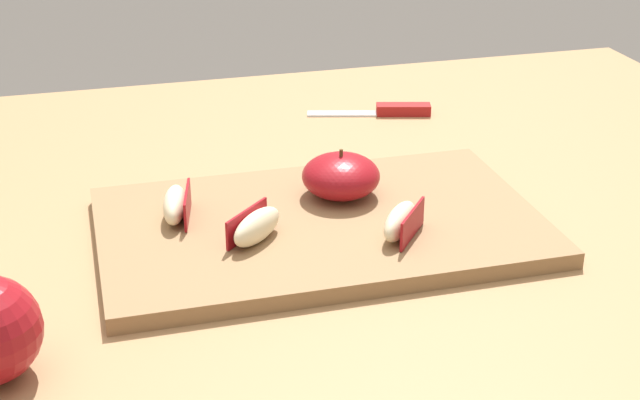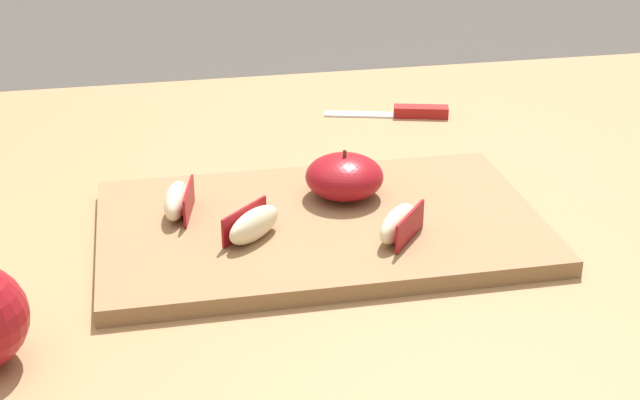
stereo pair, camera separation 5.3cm
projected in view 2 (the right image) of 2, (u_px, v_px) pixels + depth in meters
dining_table at (243, 287)px, 1.03m from camera, size 1.38×0.84×0.77m
cutting_board at (320, 226)px, 0.91m from camera, size 0.42×0.26×0.02m
apple_half_skin_up at (344, 177)px, 0.94m from camera, size 0.08×0.08×0.05m
apple_wedge_left at (399, 224)px, 0.86m from camera, size 0.06×0.07×0.03m
apple_wedge_near_knife at (178, 201)px, 0.91m from camera, size 0.04×0.07×0.03m
apple_wedge_back at (254, 224)px, 0.86m from camera, size 0.06×0.06×0.03m
paring_knife at (410, 112)px, 1.21m from camera, size 0.16×0.06×0.01m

